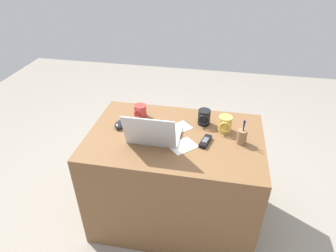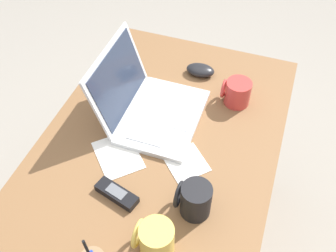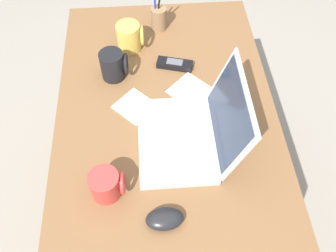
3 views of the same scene
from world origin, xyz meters
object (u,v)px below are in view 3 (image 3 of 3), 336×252
(coffee_mug_tall, at_px, (106,185))
(cordless_phone, at_px, (175,64))
(laptop, at_px, (192,132))
(computer_mouse, at_px, (165,219))
(pen_holder, at_px, (158,18))
(coffee_mug_spare, at_px, (114,65))
(coffee_mug_white, at_px, (130,37))

(coffee_mug_tall, bearing_deg, cordless_phone, 154.24)
(laptop, bearing_deg, coffee_mug_tall, -58.82)
(laptop, relative_size, coffee_mug_tall, 3.28)
(cordless_phone, bearing_deg, computer_mouse, -7.45)
(computer_mouse, relative_size, pen_holder, 0.61)
(coffee_mug_spare, bearing_deg, coffee_mug_white, 157.54)
(computer_mouse, relative_size, cordless_phone, 0.77)
(computer_mouse, distance_m, coffee_mug_spare, 0.58)
(coffee_mug_white, xyz_separation_m, coffee_mug_tall, (0.60, -0.07, -0.01))
(computer_mouse, xyz_separation_m, coffee_mug_white, (-0.70, -0.08, 0.03))
(computer_mouse, distance_m, cordless_phone, 0.59)
(coffee_mug_white, bearing_deg, computer_mouse, 6.78)
(computer_mouse, bearing_deg, laptop, 156.34)
(computer_mouse, bearing_deg, cordless_phone, 170.70)
(coffee_mug_tall, distance_m, pen_holder, 0.73)
(coffee_mug_white, bearing_deg, coffee_mug_tall, -7.07)
(coffee_mug_tall, bearing_deg, coffee_mug_spare, 178.07)
(coffee_mug_white, relative_size, coffee_mug_spare, 1.00)
(laptop, xyz_separation_m, coffee_mug_spare, (-0.30, -0.25, 0.01))
(cordless_phone, bearing_deg, coffee_mug_spare, -82.29)
(coffee_mug_white, distance_m, coffee_mug_tall, 0.60)
(pen_holder, bearing_deg, computer_mouse, -2.04)
(pen_holder, bearing_deg, coffee_mug_spare, -34.37)
(coffee_mug_white, distance_m, pen_holder, 0.16)
(cordless_phone, bearing_deg, laptop, 4.76)
(laptop, height_order, coffee_mug_white, laptop)
(coffee_mug_tall, bearing_deg, pen_holder, 165.22)
(pen_holder, bearing_deg, cordless_phone, 12.33)
(coffee_mug_tall, bearing_deg, laptop, 121.18)
(coffee_mug_tall, relative_size, pen_holder, 0.58)
(laptop, distance_m, coffee_mug_white, 0.48)
(laptop, height_order, coffee_mug_tall, laptop)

